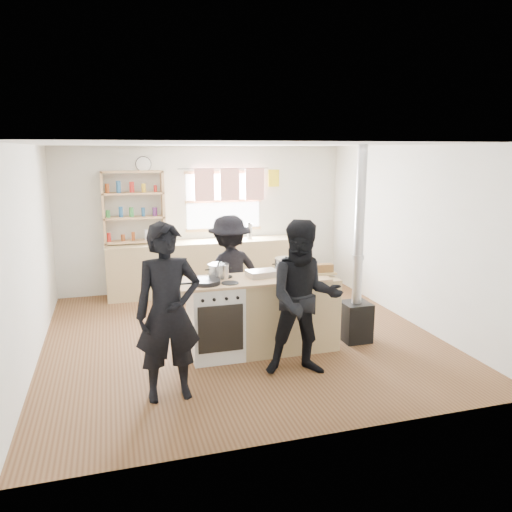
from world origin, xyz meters
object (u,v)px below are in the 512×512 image
roast_tray (262,273)px  bread_board (324,269)px  skillet_greens (206,282)px  stockpot_stove (218,271)px  cooking_island (263,314)px  flue_heater (357,292)px  stockpot_counter (286,266)px  thermos (249,231)px  person_far (230,274)px  person_near_left (168,313)px  person_near_right (304,299)px

roast_tray → bread_board: size_ratio=1.34×
skillet_greens → bread_board: 1.50m
roast_tray → stockpot_stove: size_ratio=1.56×
skillet_greens → cooking_island: bearing=8.2°
skillet_greens → roast_tray: 0.74m
flue_heater → bread_board: bearing=178.9°
skillet_greens → stockpot_counter: (1.05, 0.22, 0.07)m
thermos → person_far: (-0.82, -1.94, -0.24)m
thermos → bread_board: bearing=-86.3°
cooking_island → stockpot_counter: size_ratio=6.82×
thermos → roast_tray: 2.79m
skillet_greens → stockpot_stove: bearing=46.9°
stockpot_stove → person_far: (0.31, 0.73, -0.23)m
skillet_greens → person_near_left: size_ratio=0.19×
cooking_island → stockpot_counter: stockpot_counter is taller
skillet_greens → thermos: bearing=65.3°
roast_tray → person_near_right: size_ratio=0.23×
flue_heater → person_far: size_ratio=1.58×
stockpot_stove → person_near_right: 1.14m
skillet_greens → stockpot_counter: 1.08m
roast_tray → stockpot_counter: bearing=12.2°
thermos → stockpot_stove: size_ratio=1.08×
cooking_island → person_far: person_far is taller
person_near_right → bread_board: bearing=64.8°
cooking_island → stockpot_counter: 0.66m
bread_board → person_far: 1.33m
thermos → stockpot_stove: bearing=-112.9°
roast_tray → bread_board: bread_board is taller
stockpot_stove → bread_board: size_ratio=0.86×
stockpot_stove → flue_heater: bearing=-4.2°
bread_board → person_near_left: size_ratio=0.17×
roast_tray → flue_heater: size_ratio=0.16×
cooking_island → roast_tray: size_ratio=5.01×
stockpot_counter → bread_board: size_ratio=0.98×
person_near_left → person_near_right: size_ratio=1.03×
cooking_island → skillet_greens: size_ratio=5.90×
flue_heater → person_near_left: flue_heater is taller
cooking_island → flue_heater: size_ratio=0.79×
stockpot_stove → person_far: person_far is taller
stockpot_stove → person_near_left: bearing=-126.0°
roast_tray → stockpot_stove: (-0.53, 0.05, 0.05)m
bread_board → person_far: bearing=139.7°
person_far → bread_board: bearing=124.9°
bread_board → flue_heater: (0.46, -0.01, -0.33)m
cooking_island → stockpot_stove: (-0.52, 0.10, 0.55)m
person_near_left → stockpot_counter: bearing=29.4°
bread_board → person_near_left: person_near_left is taller
roast_tray → stockpot_stove: 0.54m
skillet_greens → person_near_right: person_near_right is taller
thermos → stockpot_stove: (-1.13, -2.67, -0.02)m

